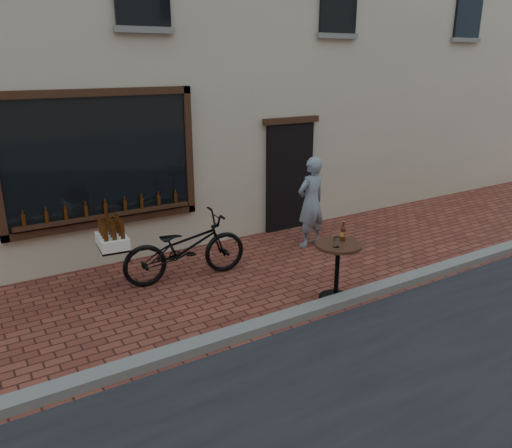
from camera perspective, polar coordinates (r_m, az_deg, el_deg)
ground at (r=7.03m, az=7.43°, el=-10.77°), size 90.00×90.00×0.00m
kerb at (r=7.13m, az=6.43°, el=-9.71°), size 90.00×0.25×0.12m
cargo_bicycle at (r=8.06m, az=-8.38°, el=-2.64°), size 2.39×0.88×1.14m
bistro_table at (r=7.37m, az=9.32°, el=-4.06°), size 0.68×0.68×1.17m
pedestrian at (r=9.40m, az=6.31°, el=2.48°), size 0.67×0.48×1.72m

